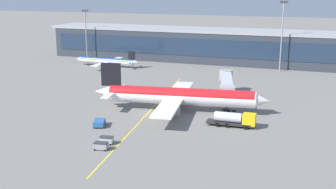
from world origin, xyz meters
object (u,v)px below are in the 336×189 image
object	(u,v)px
baggage_cart_1	(106,140)
fuel_tanker	(234,119)
pushback_tug	(99,123)
commuter_jet_far	(107,61)
baggage_cart_0	(101,146)
main_airliner	(179,96)

from	to	relation	value
baggage_cart_1	fuel_tanker	bearing A→B (deg)	40.72
fuel_tanker	pushback_tug	bearing A→B (deg)	-161.07
fuel_tanker	baggage_cart_1	size ratio (longest dim) A/B	3.82
fuel_tanker	commuter_jet_far	world-z (taller)	commuter_jet_far
pushback_tug	baggage_cart_1	distance (m)	11.22
baggage_cart_1	commuter_jet_far	xyz separation A→B (m)	(-38.45, 74.69, 1.49)
baggage_cart_0	baggage_cart_1	distance (m)	3.20
main_airliner	commuter_jet_far	xyz separation A→B (m)	(-45.06, 48.03, -1.52)
main_airliner	pushback_tug	world-z (taller)	main_airliner
pushback_tug	commuter_jet_far	distance (m)	72.93
fuel_tanker	pushback_tug	size ratio (longest dim) A/B	2.50
fuel_tanker	commuter_jet_far	bearing A→B (deg)	137.29
fuel_tanker	baggage_cart_1	world-z (taller)	fuel_tanker
fuel_tanker	main_airliner	bearing A→B (deg)	153.24
fuel_tanker	commuter_jet_far	size ratio (longest dim) A/B	0.40
main_airliner	fuel_tanker	size ratio (longest dim) A/B	4.07
fuel_tanker	baggage_cart_0	xyz separation A→B (m)	(-21.51, -22.08, -0.96)
main_airliner	baggage_cart_1	size ratio (longest dim) A/B	15.54
main_airliner	pushback_tug	distance (m)	22.07
baggage_cart_1	pushback_tug	bearing A→B (deg)	125.36
baggage_cart_1	commuter_jet_far	bearing A→B (deg)	117.24
fuel_tanker	commuter_jet_far	xyz separation A→B (m)	(-60.42, 55.78, 0.53)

